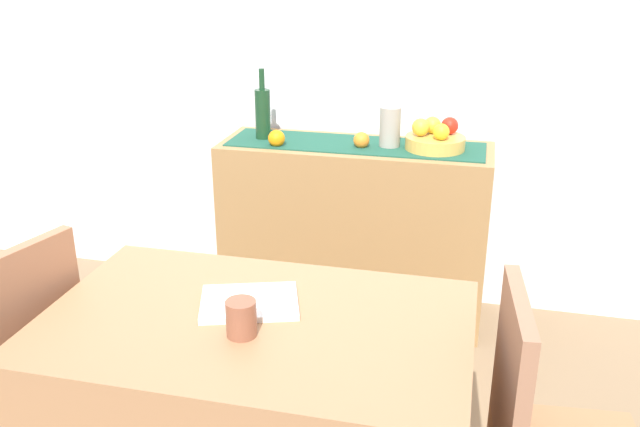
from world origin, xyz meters
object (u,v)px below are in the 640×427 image
(sideboard_console, at_px, (354,231))
(fruit_bowl, at_px, (435,143))
(dining_table, at_px, (259,427))
(chair_near_window, at_px, (11,413))
(coffee_cup, at_px, (241,318))
(ceramic_vase, at_px, (390,127))
(wine_bottle, at_px, (263,113))
(open_book, at_px, (249,302))

(sideboard_console, relative_size, fruit_bowl, 4.70)
(dining_table, xyz_separation_m, chair_near_window, (-0.87, -0.00, -0.10))
(dining_table, distance_m, coffee_cup, 0.43)
(ceramic_vase, distance_m, chair_near_window, 1.89)
(ceramic_vase, bearing_deg, coffee_cup, -96.87)
(sideboard_console, bearing_deg, coffee_cup, -90.90)
(dining_table, relative_size, chair_near_window, 1.34)
(sideboard_console, xyz_separation_m, dining_table, (-0.02, -1.41, -0.06))
(wine_bottle, xyz_separation_m, chair_near_window, (-0.44, -1.41, -0.72))
(coffee_cup, distance_m, chair_near_window, 1.01)
(fruit_bowl, relative_size, ceramic_vase, 1.44)
(dining_table, xyz_separation_m, open_book, (-0.04, 0.07, 0.38))
(sideboard_console, distance_m, open_book, 1.38)
(ceramic_vase, height_order, chair_near_window, ceramic_vase)
(dining_table, bearing_deg, chair_near_window, -179.72)
(ceramic_vase, xyz_separation_m, dining_table, (-0.17, -1.41, -0.58))
(open_book, bearing_deg, chair_near_window, 166.76)
(fruit_bowl, relative_size, coffee_cup, 2.61)
(sideboard_console, bearing_deg, wine_bottle, 180.00)
(wine_bottle, height_order, coffee_cup, wine_bottle)
(coffee_cup, bearing_deg, fruit_bowl, 75.58)
(fruit_bowl, xyz_separation_m, ceramic_vase, (-0.20, 0.00, 0.06))
(wine_bottle, distance_m, ceramic_vase, 0.60)
(wine_bottle, height_order, dining_table, wine_bottle)
(fruit_bowl, distance_m, wine_bottle, 0.81)
(open_book, height_order, coffee_cup, coffee_cup)
(coffee_cup, bearing_deg, dining_table, 85.72)
(open_book, distance_m, chair_near_window, 0.96)
(wine_bottle, bearing_deg, ceramic_vase, 0.00)
(coffee_cup, bearing_deg, sideboard_console, 89.10)
(dining_table, bearing_deg, sideboard_console, 89.31)
(fruit_bowl, distance_m, dining_table, 1.55)
(coffee_cup, bearing_deg, ceramic_vase, 83.13)
(chair_near_window, bearing_deg, wine_bottle, 72.61)
(wine_bottle, distance_m, dining_table, 1.60)
(ceramic_vase, bearing_deg, open_book, -99.10)
(sideboard_console, xyz_separation_m, wine_bottle, (-0.44, 0.00, 0.56))
(wine_bottle, xyz_separation_m, dining_table, (0.43, -1.41, -0.62))
(fruit_bowl, xyz_separation_m, coffee_cup, (-0.39, -1.50, -0.11))
(sideboard_console, bearing_deg, ceramic_vase, 0.00)
(chair_near_window, bearing_deg, fruit_bowl, 48.60)
(dining_table, bearing_deg, ceramic_vase, 82.97)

